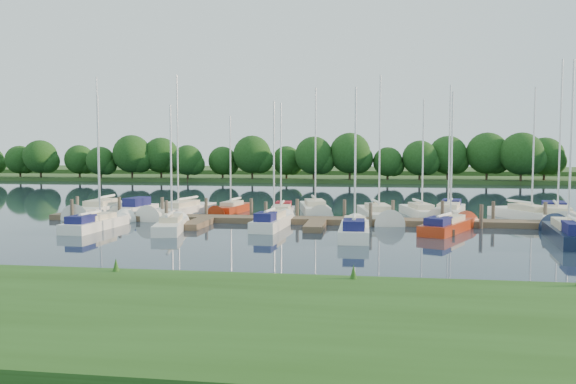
# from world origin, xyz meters

# --- Properties ---
(ground) EXTENTS (260.00, 260.00, 0.00)m
(ground) POSITION_xyz_m (0.00, 0.00, 0.00)
(ground) COLOR #192532
(ground) RESTS_ON ground
(near_bank) EXTENTS (90.00, 10.00, 0.50)m
(near_bank) POSITION_xyz_m (0.00, -16.00, 0.25)
(near_bank) COLOR #1F4313
(near_bank) RESTS_ON ground
(dock) EXTENTS (40.00, 6.00, 0.40)m
(dock) POSITION_xyz_m (0.00, 7.31, 0.20)
(dock) COLOR #4B372A
(dock) RESTS_ON ground
(mooring_pilings) EXTENTS (38.24, 2.84, 2.00)m
(mooring_pilings) POSITION_xyz_m (0.00, 8.43, 0.60)
(mooring_pilings) COLOR #473D33
(mooring_pilings) RESTS_ON ground
(far_shore) EXTENTS (180.00, 30.00, 0.60)m
(far_shore) POSITION_xyz_m (0.00, 75.00, 0.30)
(far_shore) COLOR #25441A
(far_shore) RESTS_ON ground
(distant_hill) EXTENTS (220.00, 40.00, 1.40)m
(distant_hill) POSITION_xyz_m (0.00, 100.00, 0.70)
(distant_hill) COLOR #385826
(distant_hill) RESTS_ON ground
(treeline) EXTENTS (146.71, 10.09, 8.28)m
(treeline) POSITION_xyz_m (0.14, 62.25, 4.16)
(treeline) COLOR #38281C
(treeline) RESTS_ON ground
(sailboat_n_0) EXTENTS (2.59, 9.06, 11.50)m
(sailboat_n_0) POSITION_xyz_m (-18.22, 11.57, 0.28)
(sailboat_n_0) COLOR white
(sailboat_n_0) RESTS_ON ground
(motorboat) EXTENTS (2.15, 5.32, 1.62)m
(motorboat) POSITION_xyz_m (-15.56, 12.37, 0.34)
(motorboat) COLOR white
(motorboat) RESTS_ON ground
(sailboat_n_2) EXTENTS (3.53, 9.15, 11.48)m
(sailboat_n_2) POSITION_xyz_m (-11.44, 11.46, 0.27)
(sailboat_n_2) COLOR white
(sailboat_n_2) RESTS_ON ground
(sailboat_n_3) EXTENTS (2.27, 6.53, 8.34)m
(sailboat_n_3) POSITION_xyz_m (-7.82, 13.93, 0.27)
(sailboat_n_3) COLOR #9D280E
(sailboat_n_3) RESTS_ON ground
(sailboat_n_4) EXTENTS (2.07, 7.11, 9.06)m
(sailboat_n_4) POSITION_xyz_m (-3.15, 10.86, 0.31)
(sailboat_n_4) COLOR white
(sailboat_n_4) RESTS_ON ground
(sailboat_n_5) EXTENTS (3.27, 8.38, 10.61)m
(sailboat_n_5) POSITION_xyz_m (-0.90, 14.27, 0.28)
(sailboat_n_5) COLOR white
(sailboat_n_5) RESTS_ON ground
(sailboat_n_6) EXTENTS (3.20, 8.82, 11.08)m
(sailboat_n_6) POSITION_xyz_m (4.19, 11.01, 0.27)
(sailboat_n_6) COLOR white
(sailboat_n_6) RESTS_ON ground
(sailboat_n_7) EXTENTS (2.94, 7.46, 9.46)m
(sailboat_n_7) POSITION_xyz_m (7.52, 13.29, 0.27)
(sailboat_n_7) COLOR white
(sailboat_n_7) RESTS_ON ground
(sailboat_n_8) EXTENTS (3.57, 8.48, 10.60)m
(sailboat_n_8) POSITION_xyz_m (9.75, 14.27, 0.31)
(sailboat_n_8) COLOR white
(sailboat_n_8) RESTS_ON ground
(sailboat_n_9) EXTENTS (4.46, 7.77, 10.17)m
(sailboat_n_9) POSITION_xyz_m (15.28, 12.21, 0.28)
(sailboat_n_9) COLOR white
(sailboat_n_9) RESTS_ON ground
(sailboat_n_10) EXTENTS (3.92, 9.57, 11.97)m
(sailboat_n_10) POSITION_xyz_m (16.93, 11.27, 0.33)
(sailboat_n_10) COLOR white
(sailboat_n_10) RESTS_ON ground
(sailboat_s_0) EXTENTS (2.00, 7.13, 9.09)m
(sailboat_s_0) POSITION_xyz_m (-14.17, 3.05, 0.31)
(sailboat_s_0) COLOR white
(sailboat_s_0) RESTS_ON ground
(sailboat_s_1) EXTENTS (2.61, 6.53, 8.38)m
(sailboat_s_1) POSITION_xyz_m (-9.00, 2.78, 0.27)
(sailboat_s_1) COLOR white
(sailboat_s_1) RESTS_ON ground
(sailboat_s_2) EXTENTS (2.04, 6.77, 8.78)m
(sailboat_s_2) POSITION_xyz_m (-2.83, 5.05, 0.33)
(sailboat_s_2) COLOR white
(sailboat_s_2) RESTS_ON ground
(sailboat_s_3) EXTENTS (1.73, 7.10, 9.27)m
(sailboat_s_3) POSITION_xyz_m (2.66, 1.86, 0.33)
(sailboat_s_3) COLOR white
(sailboat_s_3) RESTS_ON ground
(sailboat_s_4) EXTENTS (4.25, 6.97, 9.16)m
(sailboat_s_4) POSITION_xyz_m (8.48, 5.01, 0.31)
(sailboat_s_4) COLOR #9D280E
(sailboat_s_4) RESTS_ON ground
(sailboat_s_5) EXTENTS (2.90, 8.36, 10.67)m
(sailboat_s_5) POSITION_xyz_m (14.72, 2.00, 0.34)
(sailboat_s_5) COLOR black
(sailboat_s_5) RESTS_ON ground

